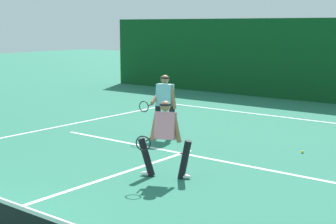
{
  "coord_description": "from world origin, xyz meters",
  "views": [
    {
      "loc": [
        6.86,
        -3.22,
        2.97
      ],
      "look_at": [
        -0.2,
        5.78,
        1.0
      ],
      "focal_mm": 54.25,
      "sensor_mm": 36.0,
      "label": 1
    }
  ],
  "objects_px": {
    "tennis_ball_extra": "(303,152)",
    "player_far": "(165,103)",
    "tennis_ball": "(147,162)",
    "player_near": "(165,136)"
  },
  "relations": [
    {
      "from": "player_far",
      "to": "tennis_ball_extra",
      "type": "height_order",
      "value": "player_far"
    },
    {
      "from": "player_far",
      "to": "tennis_ball",
      "type": "distance_m",
      "value": 2.83
    },
    {
      "from": "player_far",
      "to": "tennis_ball_extra",
      "type": "xyz_separation_m",
      "value": [
        3.65,
        0.61,
        -0.89
      ]
    },
    {
      "from": "player_far",
      "to": "player_near",
      "type": "bearing_deg",
      "value": 120.03
    },
    {
      "from": "tennis_ball_extra",
      "to": "player_far",
      "type": "bearing_deg",
      "value": -170.59
    },
    {
      "from": "tennis_ball",
      "to": "tennis_ball_extra",
      "type": "distance_m",
      "value": 3.72
    },
    {
      "from": "player_near",
      "to": "tennis_ball",
      "type": "distance_m",
      "value": 1.35
    },
    {
      "from": "player_far",
      "to": "tennis_ball_extra",
      "type": "distance_m",
      "value": 3.81
    },
    {
      "from": "player_near",
      "to": "tennis_ball",
      "type": "bearing_deg",
      "value": -54.5
    },
    {
      "from": "player_near",
      "to": "player_far",
      "type": "relative_size",
      "value": 0.92
    }
  ]
}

